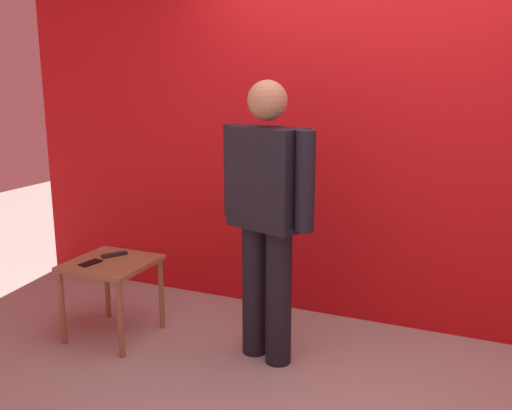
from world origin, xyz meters
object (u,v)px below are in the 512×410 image
object	(u,v)px
side_table	(112,272)
tv_remote	(115,255)
cell_phone	(91,263)
standing_person	(267,209)

from	to	relation	value
side_table	tv_remote	bearing A→B (deg)	114.18
side_table	tv_remote	world-z (taller)	tv_remote
cell_phone	tv_remote	xyz separation A→B (m)	(0.04, 0.19, 0.01)
tv_remote	side_table	bearing A→B (deg)	-33.72
cell_phone	tv_remote	distance (m)	0.20
side_table	standing_person	bearing A→B (deg)	7.17
side_table	cell_phone	size ratio (longest dim) A/B	3.65
side_table	tv_remote	distance (m)	0.14
cell_phone	standing_person	bearing A→B (deg)	20.25
standing_person	cell_phone	xyz separation A→B (m)	(-1.14, -0.23, -0.41)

